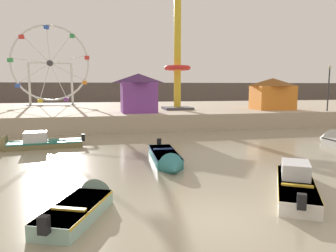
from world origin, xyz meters
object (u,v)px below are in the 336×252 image
motorboat_white_red_stripe (294,178)px  carnival_booth_purple_stall (139,92)px  ferris_wheel_white_frame (50,65)px  promenade_lamp_far (329,81)px  motorboat_olive_wood (26,144)px  carnival_booth_orange_canopy (272,93)px  motorboat_teal_painted (167,159)px  drop_tower_yellow_tower (177,56)px  motorboat_seafoam (85,203)px

motorboat_white_red_stripe → carnival_booth_purple_stall: bearing=42.5°
ferris_wheel_white_frame → promenade_lamp_far: bearing=-29.6°
motorboat_olive_wood → motorboat_white_red_stripe: bearing=133.0°
carnival_booth_orange_canopy → motorboat_white_red_stripe: bearing=-114.2°
ferris_wheel_white_frame → carnival_booth_orange_canopy: (22.89, -12.21, -3.27)m
motorboat_olive_wood → ferris_wheel_white_frame: 22.07m
motorboat_teal_painted → promenade_lamp_far: 21.64m
carnival_booth_orange_canopy → carnival_booth_purple_stall: 13.69m
motorboat_olive_wood → carnival_booth_purple_stall: size_ratio=1.66×
motorboat_teal_painted → motorboat_white_red_stripe: 5.83m
motorboat_white_red_stripe → carnival_booth_orange_canopy: size_ratio=1.27×
ferris_wheel_white_frame → drop_tower_yellow_tower: (13.50, -10.29, 0.40)m
motorboat_olive_wood → motorboat_teal_painted: 9.37m
motorboat_olive_wood → motorboat_teal_painted: size_ratio=1.11×
motorboat_white_red_stripe → carnival_booth_orange_canopy: 21.45m
motorboat_olive_wood → carnival_booth_purple_stall: 11.44m
carnival_booth_purple_stall → motorboat_white_red_stripe: bearing=-79.5°
ferris_wheel_white_frame → carnival_booth_purple_stall: bearing=-55.2°
ferris_wheel_white_frame → promenade_lamp_far: ferris_wheel_white_frame is taller
motorboat_white_red_stripe → motorboat_seafoam: size_ratio=1.43×
motorboat_teal_painted → motorboat_seafoam: 6.18m
motorboat_teal_painted → motorboat_white_red_stripe: size_ratio=0.95×
ferris_wheel_white_frame → carnival_booth_purple_stall: ferris_wheel_white_frame is taller
motorboat_white_red_stripe → carnival_booth_purple_stall: 18.35m
motorboat_teal_painted → promenade_lamp_far: size_ratio=1.20×
ferris_wheel_white_frame → carnival_booth_purple_stall: (9.25, -13.30, -3.12)m
motorboat_white_red_stripe → drop_tower_yellow_tower: 21.72m
motorboat_white_red_stripe → carnival_booth_purple_stall: carnival_booth_purple_stall is taller
motorboat_teal_painted → carnival_booth_purple_stall: bearing=-178.3°
carnival_booth_purple_stall → promenade_lamp_far: bearing=-7.7°
ferris_wheel_white_frame → carnival_booth_purple_stall: 16.49m
drop_tower_yellow_tower → motorboat_seafoam: bearing=-110.5°
motorboat_olive_wood → carnival_booth_orange_canopy: size_ratio=1.34×
motorboat_seafoam → carnival_booth_orange_canopy: carnival_booth_orange_canopy is taller
ferris_wheel_white_frame → carnival_booth_orange_canopy: 26.15m
motorboat_seafoam → promenade_lamp_far: size_ratio=0.89×
motorboat_teal_painted → carnival_booth_orange_canopy: carnival_booth_orange_canopy is taller
motorboat_olive_wood → ferris_wheel_white_frame: (-1.48, 21.18, 6.02)m
motorboat_seafoam → motorboat_olive_wood: bearing=42.7°
motorboat_seafoam → carnival_booth_purple_stall: size_ratio=1.11×
motorboat_teal_painted → motorboat_seafoam: bearing=-32.4°
motorboat_white_red_stripe → drop_tower_yellow_tower: (0.53, 20.75, 6.39)m
motorboat_teal_painted → drop_tower_yellow_tower: (4.51, 16.49, 6.45)m
ferris_wheel_white_frame → drop_tower_yellow_tower: 16.98m
carnival_booth_purple_stall → motorboat_olive_wood: bearing=-135.9°
motorboat_teal_painted → motorboat_seafoam: (-3.56, -5.05, -0.02)m
drop_tower_yellow_tower → carnival_booth_orange_canopy: size_ratio=3.21×
drop_tower_yellow_tower → promenade_lamp_far: drop_tower_yellow_tower is taller
motorboat_seafoam → ferris_wheel_white_frame: 32.85m
motorboat_seafoam → ferris_wheel_white_frame: (-5.43, 31.83, 6.07)m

